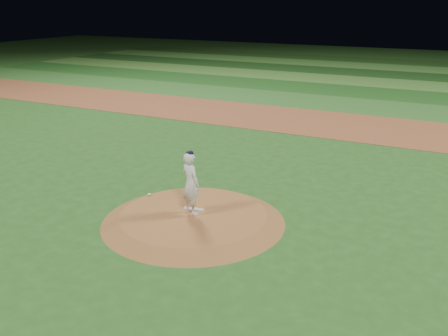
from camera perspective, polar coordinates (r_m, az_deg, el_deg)
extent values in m
plane|color=#23551B|center=(15.13, -3.50, -6.12)|extent=(120.00, 120.00, 0.00)
cube|color=brown|center=(27.45, 11.62, 5.01)|extent=(70.00, 6.00, 0.02)
cube|color=#2D6625|center=(32.67, 14.34, 6.98)|extent=(70.00, 5.00, 0.02)
cube|color=#1B4F19|center=(37.48, 16.17, 8.28)|extent=(70.00, 5.00, 0.02)
cube|color=#40792C|center=(42.33, 17.59, 9.28)|extent=(70.00, 5.00, 0.02)
cube|color=#184115|center=(47.22, 18.72, 10.07)|extent=(70.00, 5.00, 0.02)
cube|color=#3D7D2D|center=(52.13, 19.64, 10.71)|extent=(70.00, 5.00, 0.02)
cube|color=#1F4917|center=(57.05, 20.41, 11.24)|extent=(70.00, 5.00, 0.02)
cone|color=#945B2E|center=(15.08, -3.51, -5.69)|extent=(5.50, 5.50, 0.25)
cube|color=silver|center=(15.33, -3.48, -4.69)|extent=(0.65, 0.29, 0.03)
ellipsoid|color=white|center=(16.54, -8.53, -3.00)|extent=(0.12, 0.12, 0.07)
imported|color=white|center=(14.72, -3.84, -1.78)|extent=(0.82, 0.70, 1.91)
ellipsoid|color=black|center=(14.42, -3.92, 1.69)|extent=(0.22, 0.22, 0.15)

